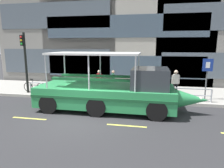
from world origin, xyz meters
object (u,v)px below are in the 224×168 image
Objects in this scene: parking_sign at (207,72)px; traffic_light_pole at (25,57)px; leaned_bicycle at (35,87)px; pedestrian_near_bow at (176,81)px; duck_tour_boat at (114,92)px; pedestrian_mid_left at (113,79)px; pedestrian_mid_right at (99,79)px.

traffic_light_pole is at bearing -177.93° from parking_sign.
parking_sign is 1.47× the size of leaned_bicycle.
parking_sign is at bearing -10.90° from pedestrian_near_bow.
parking_sign is 11.71m from leaned_bicycle.
traffic_light_pole reaches higher than parking_sign.
duck_tour_boat is 5.78× the size of pedestrian_mid_left.
leaned_bicycle is 1.09× the size of pedestrian_mid_left.
pedestrian_near_bow is 1.11× the size of pedestrian_mid_left.
pedestrian_mid_right is at bearing 172.61° from parking_sign.
leaned_bicycle is (-11.63, -0.14, -1.36)m from parking_sign.
duck_tour_boat reaches higher than pedestrian_mid_left.
parking_sign reaches higher than pedestrian_near_bow.
pedestrian_near_bow is at bearing 39.58° from duck_tour_boat.
parking_sign reaches higher than leaned_bicycle.
parking_sign is at bearing -7.82° from pedestrian_mid_left.
leaned_bicycle is (0.40, 0.29, -2.18)m from traffic_light_pole.
duck_tour_boat is (6.32, -2.43, 0.48)m from leaned_bicycle.
traffic_light_pole is 7.26m from duck_tour_boat.
leaned_bicycle is 0.19× the size of duck_tour_boat.
pedestrian_near_bow is (3.53, 2.92, 0.22)m from duck_tour_boat.
leaned_bicycle is 9.88m from pedestrian_near_bow.
pedestrian_mid_left reaches higher than leaned_bicycle.
parking_sign is at bearing 2.07° from traffic_light_pole.
duck_tour_boat reaches higher than pedestrian_near_bow.
traffic_light_pole is at bearing 162.36° from duck_tour_boat.
duck_tour_boat is 4.58m from pedestrian_near_bow.
pedestrian_mid_left is (-0.70, 3.40, 0.11)m from duck_tour_boat.
leaned_bicycle is at bearing 36.14° from traffic_light_pole.
traffic_light_pole is 2.42× the size of leaned_bicycle.
leaned_bicycle is 5.73m from pedestrian_mid_left.
parking_sign is at bearing -7.39° from pedestrian_mid_right.
traffic_light_pole is at bearing -168.18° from pedestrian_mid_left.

